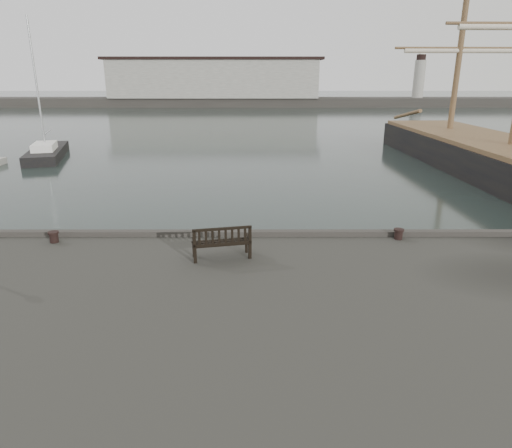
# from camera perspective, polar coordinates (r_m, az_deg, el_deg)

# --- Properties ---
(ground) EXTENTS (400.00, 400.00, 0.00)m
(ground) POSITION_cam_1_polar(r_m,az_deg,el_deg) (16.63, -4.70, -6.36)
(ground) COLOR black
(ground) RESTS_ON ground
(breakwater) EXTENTS (140.00, 9.50, 12.20)m
(breakwater) POSITION_cam_1_polar(r_m,az_deg,el_deg) (107.27, -3.35, 16.73)
(breakwater) COLOR #383530
(breakwater) RESTS_ON ground
(bench) EXTENTS (1.85, 0.97, 1.01)m
(bench) POSITION_cam_1_polar(r_m,az_deg,el_deg) (13.87, -4.31, -3.00)
(bench) COLOR black
(bench) RESTS_ON quay
(bollard_left) EXTENTS (0.41, 0.41, 0.37)m
(bollard_left) POSITION_cam_1_polar(r_m,az_deg,el_deg) (16.59, -23.95, -1.49)
(bollard_left) COLOR black
(bollard_left) RESTS_ON quay
(bollard_right) EXTENTS (0.42, 0.42, 0.36)m
(bollard_right) POSITION_cam_1_polar(r_m,az_deg,el_deg) (16.20, 17.39, -1.21)
(bollard_right) COLOR black
(bollard_right) RESTS_ON quay
(yacht_d) EXTENTS (4.98, 9.86, 11.99)m
(yacht_d) POSITION_cam_1_polar(r_m,az_deg,el_deg) (44.17, -24.61, 7.86)
(yacht_d) COLOR black
(yacht_d) RESTS_ON ground
(tall_ship_main) EXTENTS (7.97, 34.89, 26.02)m
(tall_ship_main) POSITION_cam_1_polar(r_m,az_deg,el_deg) (36.42, 28.91, 6.09)
(tall_ship_main) COLOR black
(tall_ship_main) RESTS_ON ground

